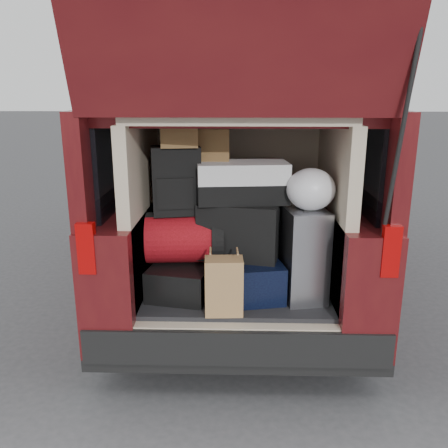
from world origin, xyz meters
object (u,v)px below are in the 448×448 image
at_px(navy_hardshell, 242,274).
at_px(black_hardshell, 184,277).
at_px(silver_roller, 302,253).
at_px(backpack, 176,181).
at_px(black_soft_case, 240,230).
at_px(twotone_duffel, 242,182).
at_px(red_duffel, 185,238).
at_px(kraft_bag, 224,286).

bearing_deg(navy_hardshell, black_hardshell, 169.34).
distance_m(silver_roller, backpack, 0.96).
relative_size(silver_roller, black_soft_case, 1.17).
xyz_separation_m(silver_roller, black_soft_case, (-0.42, 0.07, 0.14)).
xyz_separation_m(black_soft_case, backpack, (-0.42, 0.01, 0.33)).
height_order(silver_roller, backpack, backpack).
bearing_deg(silver_roller, navy_hardshell, 163.19).
relative_size(backpack, twotone_duffel, 0.76).
distance_m(black_hardshell, black_soft_case, 0.50).
bearing_deg(black_soft_case, red_duffel, -168.87).
relative_size(kraft_bag, red_duffel, 0.70).
bearing_deg(black_hardshell, backpack, 151.95).
xyz_separation_m(navy_hardshell, twotone_duffel, (-0.00, 0.05, 0.63)).
relative_size(black_hardshell, black_soft_case, 1.02).
bearing_deg(kraft_bag, red_duffel, 125.28).
relative_size(navy_hardshell, black_soft_case, 1.11).
bearing_deg(black_hardshell, black_soft_case, 14.96).
bearing_deg(navy_hardshell, backpack, 164.93).
bearing_deg(silver_roller, black_hardshell, 167.03).
height_order(black_hardshell, backpack, backpack).
height_order(black_hardshell, twotone_duffel, twotone_duffel).
distance_m(kraft_bag, backpack, 0.76).
bearing_deg(black_soft_case, black_hardshell, -164.95).
bearing_deg(twotone_duffel, black_soft_case, -126.63).
bearing_deg(black_soft_case, kraft_bag, -93.85).
relative_size(kraft_bag, twotone_duffel, 0.61).
bearing_deg(twotone_duffel, backpack, 176.26).
height_order(kraft_bag, black_soft_case, black_soft_case).
bearing_deg(navy_hardshell, silver_roller, -18.41).
bearing_deg(backpack, black_hardshell, -49.86).
height_order(black_hardshell, navy_hardshell, navy_hardshell).
bearing_deg(silver_roller, backpack, 164.93).
bearing_deg(backpack, red_duffel, -19.13).
distance_m(black_hardshell, silver_roller, 0.82).
bearing_deg(red_duffel, twotone_duffel, -0.75).
height_order(navy_hardshell, silver_roller, silver_roller).
xyz_separation_m(red_duffel, black_soft_case, (0.37, -0.00, 0.06)).
distance_m(kraft_bag, black_soft_case, 0.44).
xyz_separation_m(navy_hardshell, black_soft_case, (-0.02, 0.02, 0.31)).
relative_size(black_hardshell, navy_hardshell, 0.92).
bearing_deg(navy_hardshell, red_duffel, 165.52).
height_order(black_hardshell, silver_roller, silver_roller).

